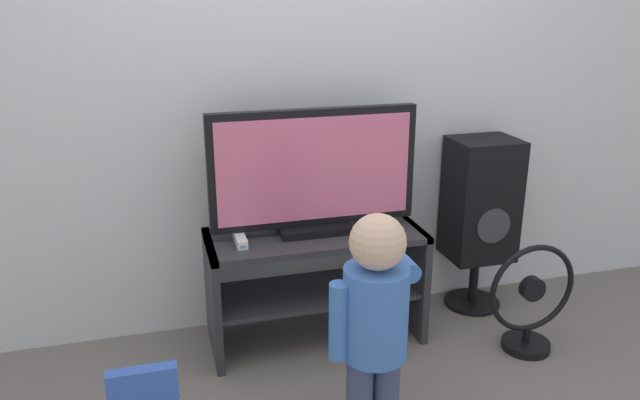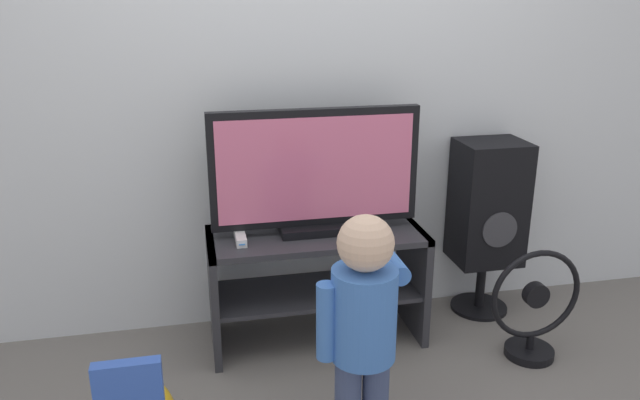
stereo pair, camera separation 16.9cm
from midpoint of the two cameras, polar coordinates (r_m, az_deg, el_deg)
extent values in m
plane|color=slate|center=(3.10, 2.14, -14.45)|extent=(16.00, 16.00, 0.00)
cube|color=silver|center=(3.12, 0.07, 11.49)|extent=(10.00, 0.06, 2.60)
cube|color=#2D2D33|center=(3.03, 1.26, -3.29)|extent=(1.05, 0.44, 0.03)
cube|color=#2D2D33|center=(3.15, 1.22, -8.37)|extent=(1.01, 0.40, 0.02)
cube|color=#2D2D33|center=(3.07, -8.14, -8.70)|extent=(0.04, 0.44, 0.57)
cube|color=#2D2D33|center=(3.28, 9.95, -6.96)|extent=(0.04, 0.44, 0.57)
cube|color=black|center=(3.03, 1.17, -2.52)|extent=(0.35, 0.20, 0.04)
cube|color=black|center=(2.94, 1.21, 2.95)|extent=(1.00, 0.05, 0.56)
cube|color=#D8668C|center=(2.91, 1.33, 2.81)|extent=(0.93, 0.01, 0.49)
cube|color=white|center=(2.94, -5.68, -3.37)|extent=(0.05, 0.19, 0.04)
cube|color=#3F8CE5|center=(2.85, -5.45, -4.11)|extent=(0.03, 0.00, 0.01)
cube|color=white|center=(2.97, 6.65, -3.31)|extent=(0.08, 0.13, 0.02)
cylinder|color=#337FD8|center=(2.97, 6.66, -3.08)|extent=(0.01, 0.01, 0.00)
cylinder|color=#3F4C72|center=(2.54, 7.08, -17.60)|extent=(0.10, 0.10, 0.39)
cylinder|color=#3F72C6|center=(2.32, 6.15, -10.36)|extent=(0.24, 0.24, 0.35)
sphere|color=beige|center=(2.20, 6.41, -3.97)|extent=(0.21, 0.21, 0.21)
cylinder|color=#3F72C6|center=(2.29, 2.75, -11.08)|extent=(0.07, 0.07, 0.30)
cylinder|color=#3F72C6|center=(2.43, 8.34, -5.52)|extent=(0.07, 0.30, 0.07)
sphere|color=beige|center=(2.56, 7.20, -4.19)|extent=(0.09, 0.09, 0.09)
cube|color=white|center=(2.59, 6.91, -3.86)|extent=(0.03, 0.13, 0.02)
cylinder|color=black|center=(3.66, 15.60, -9.39)|extent=(0.31, 0.31, 0.02)
cylinder|color=black|center=(3.60, 15.80, -7.44)|extent=(0.05, 0.05, 0.30)
cube|color=black|center=(3.42, 16.49, -0.22)|extent=(0.34, 0.29, 0.66)
cylinder|color=#38383D|center=(3.33, 17.53, -2.65)|extent=(0.19, 0.01, 0.19)
cylinder|color=black|center=(3.31, 19.99, -12.92)|extent=(0.24, 0.24, 0.04)
cylinder|color=black|center=(3.28, 20.11, -12.06)|extent=(0.04, 0.04, 0.07)
torus|color=black|center=(3.16, 20.61, -8.14)|extent=(0.46, 0.03, 0.46)
cylinder|color=black|center=(3.16, 20.61, -8.14)|extent=(0.12, 0.05, 0.12)
cube|color=blue|center=(2.23, -14.94, -16.52)|extent=(0.22, 0.05, 0.22)
camera|label=1|loc=(0.08, -88.31, 0.57)|focal=35.00mm
camera|label=2|loc=(0.08, 91.69, -0.57)|focal=35.00mm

